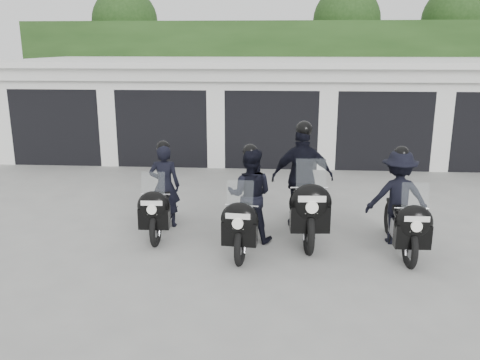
# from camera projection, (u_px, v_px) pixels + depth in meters

# --- Properties ---
(ground) EXTENTS (80.00, 80.00, 0.00)m
(ground) POSITION_uv_depth(u_px,v_px,m) (266.00, 240.00, 9.18)
(ground) COLOR #989892
(ground) RESTS_ON ground
(garage_block) EXTENTS (16.40, 6.80, 2.96)m
(garage_block) POSITION_uv_depth(u_px,v_px,m) (272.00, 107.00, 16.58)
(garage_block) COLOR white
(garage_block) RESTS_ON ground
(background_vegetation) EXTENTS (20.00, 3.90, 5.80)m
(background_vegetation) POSITION_uv_depth(u_px,v_px,m) (283.00, 61.00, 20.89)
(background_vegetation) COLOR #1D3914
(background_vegetation) RESTS_ON ground
(police_bike_a) EXTENTS (0.62, 2.00, 1.74)m
(police_bike_a) POSITION_uv_depth(u_px,v_px,m) (162.00, 196.00, 9.46)
(police_bike_a) COLOR black
(police_bike_a) RESTS_ON ground
(police_bike_b) EXTENTS (0.88, 2.09, 1.82)m
(police_bike_b) POSITION_uv_depth(u_px,v_px,m) (248.00, 202.00, 8.81)
(police_bike_b) COLOR black
(police_bike_b) RESTS_ON ground
(police_bike_c) EXTENTS (1.20, 2.45, 2.13)m
(police_bike_c) POSITION_uv_depth(u_px,v_px,m) (303.00, 185.00, 9.37)
(police_bike_c) COLOR black
(police_bike_c) RESTS_ON ground
(police_bike_d) EXTENTS (1.09, 2.07, 1.80)m
(police_bike_d) POSITION_uv_depth(u_px,v_px,m) (400.00, 204.00, 8.73)
(police_bike_d) COLOR black
(police_bike_d) RESTS_ON ground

